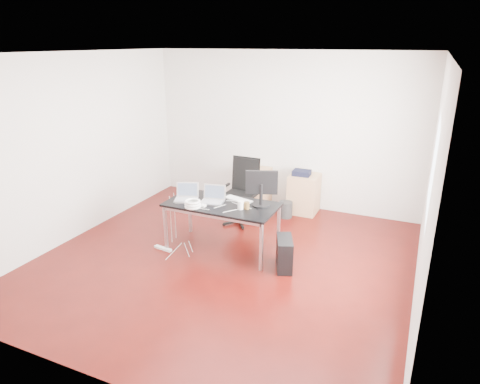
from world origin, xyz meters
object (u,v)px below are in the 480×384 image
at_px(office_chair, 242,188).
at_px(pc_tower, 284,253).
at_px(desk, 222,207).
at_px(filing_cabinet_left, 255,187).
at_px(filing_cabinet_right, 304,194).

height_order(office_chair, pc_tower, office_chair).
relative_size(office_chair, pc_tower, 2.40).
bearing_deg(office_chair, desk, -79.65).
distance_m(desk, office_chair, 1.11).
relative_size(desk, pc_tower, 3.56).
xyz_separation_m(desk, office_chair, (-0.17, 1.10, -0.07)).
height_order(desk, pc_tower, desk).
bearing_deg(office_chair, filing_cabinet_left, 98.21).
relative_size(desk, office_chair, 1.48).
bearing_deg(filing_cabinet_right, pc_tower, -80.97).
height_order(office_chair, filing_cabinet_left, office_chair).
xyz_separation_m(filing_cabinet_left, filing_cabinet_right, (0.94, 0.00, 0.00)).
bearing_deg(pc_tower, filing_cabinet_right, 76.82).
relative_size(desk, filing_cabinet_left, 2.29).
xyz_separation_m(filing_cabinet_right, pc_tower, (0.33, -2.09, -0.13)).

